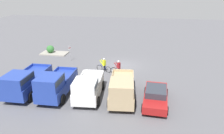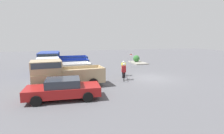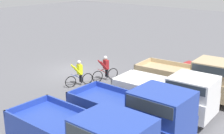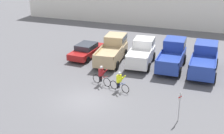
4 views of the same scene
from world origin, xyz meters
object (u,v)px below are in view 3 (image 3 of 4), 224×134
Objects in this scene: pickup_truck_1 at (172,94)px; cyclist_0 at (79,73)px; pickup_truck_2 at (138,112)px; cyclist_1 at (105,68)px; sedan_0 at (215,73)px; pickup_truck_0 at (195,77)px.

pickup_truck_1 is 2.84× the size of cyclist_0.
cyclist_1 is at bearing -127.97° from pickup_truck_2.
sedan_0 is 6.69m from cyclist_1.
pickup_truck_1 is at bearing -177.28° from pickup_truck_2.
pickup_truck_0 is 1.15× the size of pickup_truck_1.
cyclist_0 is (-2.85, -6.42, -0.43)m from pickup_truck_2.
cyclist_0 is at bearing -90.29° from pickup_truck_1.
cyclist_0 is 0.98× the size of cyclist_1.
pickup_truck_0 is (2.75, 0.05, 0.45)m from sedan_0.
pickup_truck_1 is at bearing 3.68° from pickup_truck_0.
pickup_truck_2 is 3.04× the size of cyclist_0.
cyclist_1 is (-1.71, 0.58, 0.01)m from cyclist_0.
cyclist_1 is (3.83, -5.48, 0.10)m from sedan_0.
pickup_truck_2 reaches higher than cyclist_0.
sedan_0 is at bearing -179.02° from pickup_truck_0.
pickup_truck_1 is (5.57, 0.23, 0.41)m from sedan_0.
pickup_truck_0 is 6.72m from cyclist_0.
cyclist_0 is at bearing -113.95° from pickup_truck_2.
sedan_0 is 8.21m from cyclist_0.
pickup_truck_2 reaches higher than pickup_truck_0.
cyclist_0 is (-0.03, -6.29, -0.32)m from pickup_truck_1.
pickup_truck_2 is at bearing 66.05° from cyclist_0.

